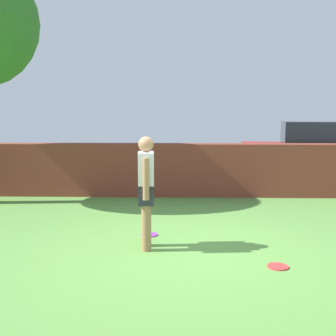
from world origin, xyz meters
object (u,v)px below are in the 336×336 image
car (321,154)px  frisbee_purple (149,235)px  person (146,187)px  frisbee_red (278,267)px

car → frisbee_purple: size_ratio=16.32×
person → frisbee_purple: bearing=176.9°
car → person: bearing=61.0°
person → frisbee_red: person is taller
person → car: car is taller
frisbee_purple → frisbee_red: (1.74, -1.39, 0.00)m
frisbee_purple → frisbee_red: bearing=-38.6°
person → car: size_ratio=0.37×
car → frisbee_purple: 6.53m
person → frisbee_red: 2.08m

